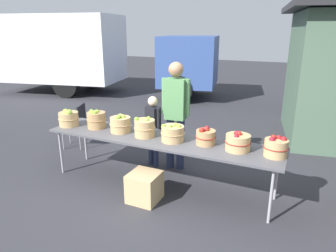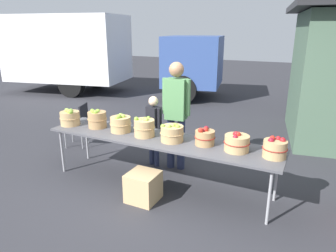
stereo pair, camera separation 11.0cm
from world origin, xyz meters
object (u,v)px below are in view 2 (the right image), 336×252
Objects in this scene: apple_basket_red_2 at (275,148)px; apple_basket_green_1 at (97,119)px; market_table at (159,140)px; child_customer at (154,126)px; apple_basket_green_4 at (172,133)px; apple_basket_green_2 at (121,123)px; apple_basket_green_0 at (70,118)px; apple_basket_red_1 at (237,143)px; produce_crate at (143,187)px; apple_basket_red_0 at (205,137)px; box_truck at (95,52)px; apple_basket_green_3 at (144,127)px; folding_chair at (79,122)px; vendor_adult at (176,108)px.

apple_basket_green_1 is at bearing -179.97° from apple_basket_red_2.
market_table is 2.88× the size of child_customer.
apple_basket_green_2 is at bearing 177.84° from apple_basket_green_4.
apple_basket_red_2 is (3.21, 0.09, -0.01)m from apple_basket_green_0.
apple_basket_red_1 is 0.84× the size of produce_crate.
child_customer is 1.27m from produce_crate.
produce_crate is at bearing -14.06° from apple_basket_green_0.
produce_crate is (0.42, -1.08, -0.51)m from child_customer.
produce_crate is (0.68, -0.49, -0.68)m from apple_basket_green_2.
box_truck reaches higher than apple_basket_red_0.
apple_basket_red_1 is (1.36, 0.03, -0.02)m from apple_basket_green_3.
apple_basket_green_3 is 0.86m from produce_crate.
apple_basket_green_4 reaches higher than produce_crate.
apple_basket_red_2 reaches higher than folding_chair.
apple_basket_green_2 is at bearing 5.11° from apple_basket_green_0.
apple_basket_green_2 is 0.19× the size of vendor_adult.
apple_basket_green_0 is 1.38m from apple_basket_green_3.
apple_basket_green_1 is 0.97× the size of apple_basket_green_3.
apple_basket_green_3 is (0.90, -0.03, -0.00)m from apple_basket_green_1.
folding_chair is (-3.79, 0.72, -0.36)m from apple_basket_red_2.
apple_basket_green_4 is at bearing 64.83° from produce_crate.
child_customer is at bearing 29.25° from apple_basket_green_0.
apple_basket_green_2 reaches higher than market_table.
produce_crate is (1.14, -0.50, -0.69)m from apple_basket_green_1.
market_table is 0.70m from apple_basket_red_0.
apple_basket_red_2 is at bearing 1.69° from apple_basket_green_0.
apple_basket_red_1 is 1.34m from vendor_adult.
folding_chair is at bearing 150.94° from produce_crate.
apple_basket_green_1 is 1.02× the size of apple_basket_red_2.
apple_basket_red_1 is 0.04× the size of box_truck.
child_customer is (1.20, 0.67, -0.16)m from apple_basket_green_0.
apple_basket_green_2 is 0.27× the size of child_customer.
box_truck reaches higher than apple_basket_green_1.
vendor_adult reaches higher than apple_basket_red_1.
apple_basket_green_4 reaches higher than folding_chair.
apple_basket_green_3 is 0.72m from vendor_adult.
vendor_adult is (-1.63, 0.64, 0.18)m from apple_basket_red_2.
apple_basket_green_1 is at bearing 10.88° from apple_basket_green_0.
vendor_adult is (1.58, 0.73, 0.17)m from apple_basket_green_0.
market_table is 8.69× the size of produce_crate.
apple_basket_red_2 reaches higher than produce_crate.
child_customer is (-0.38, -0.06, -0.33)m from vendor_adult.
child_customer is (-0.41, 0.60, -0.00)m from market_table.
vendor_adult reaches higher than market_table.
apple_basket_green_2 reaches higher than folding_chair.
apple_basket_green_1 is 6.82m from box_truck.
produce_crate is (-1.59, -0.50, -0.67)m from apple_basket_red_2.
child_customer is (0.25, 0.59, -0.16)m from apple_basket_green_2.
vendor_adult reaches higher than apple_basket_green_0.
market_table is 10.40× the size of apple_basket_red_1.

